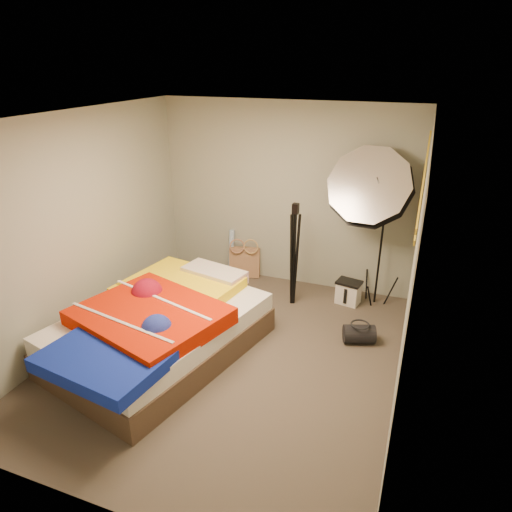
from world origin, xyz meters
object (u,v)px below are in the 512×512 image
at_px(bed, 160,327).
at_px(camera_tripod, 294,248).
at_px(camera_case, 348,293).
at_px(duffel_bag, 359,334).
at_px(tote_bag, 245,262).
at_px(photo_umbrella, 370,189).
at_px(wrapping_roll, 231,253).

distance_m(bed, camera_tripod, 1.93).
height_order(camera_case, duffel_bag, camera_case).
xyz_separation_m(tote_bag, camera_case, (1.58, -0.28, -0.08)).
bearing_deg(photo_umbrella, duffel_bag, -81.39).
bearing_deg(wrapping_roll, tote_bag, 0.00).
bearing_deg(wrapping_roll, camera_case, -9.04).
bearing_deg(camera_tripod, bed, -123.22).
bearing_deg(duffel_bag, camera_case, 88.73).
relative_size(tote_bag, duffel_bag, 1.26).
bearing_deg(bed, camera_case, 46.80).
distance_m(duffel_bag, camera_tripod, 1.33).
bearing_deg(bed, tote_bag, 86.28).
relative_size(camera_case, camera_tripod, 0.21).
distance_m(camera_case, bed, 2.51).
height_order(tote_bag, duffel_bag, tote_bag).
xyz_separation_m(tote_bag, wrapping_roll, (-0.21, 0.00, 0.12)).
relative_size(wrapping_roll, photo_umbrella, 0.31).
distance_m(tote_bag, photo_umbrella, 2.18).
bearing_deg(tote_bag, duffel_bag, -47.74).
xyz_separation_m(photo_umbrella, camera_tripod, (-0.83, -0.30, -0.77)).
height_order(tote_bag, photo_umbrella, photo_umbrella).
relative_size(tote_bag, camera_tripod, 0.32).
distance_m(bed, photo_umbrella, 2.90).
bearing_deg(photo_umbrella, wrapping_roll, 172.85).
xyz_separation_m(camera_case, photo_umbrella, (0.14, 0.04, 1.40)).
distance_m(camera_case, duffel_bag, 0.91).
bearing_deg(tote_bag, camera_tripod, -47.14).
bearing_deg(tote_bag, camera_case, -26.15).
bearing_deg(wrapping_roll, photo_umbrella, -7.15).
bearing_deg(camera_tripod, camera_case, 20.43).
relative_size(duffel_bag, bed, 0.13).
bearing_deg(bed, photo_umbrella, 45.22).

